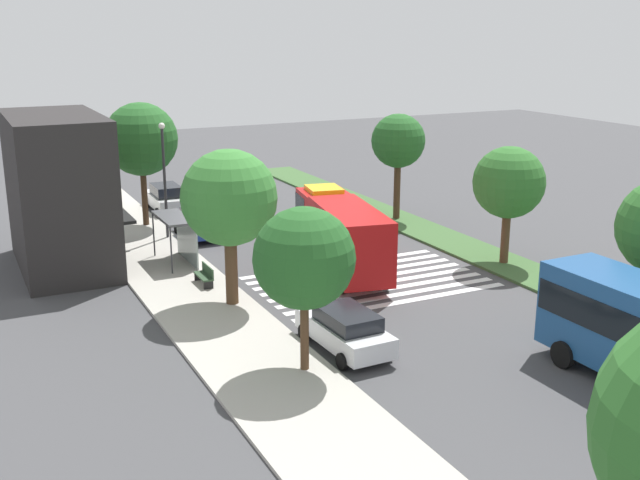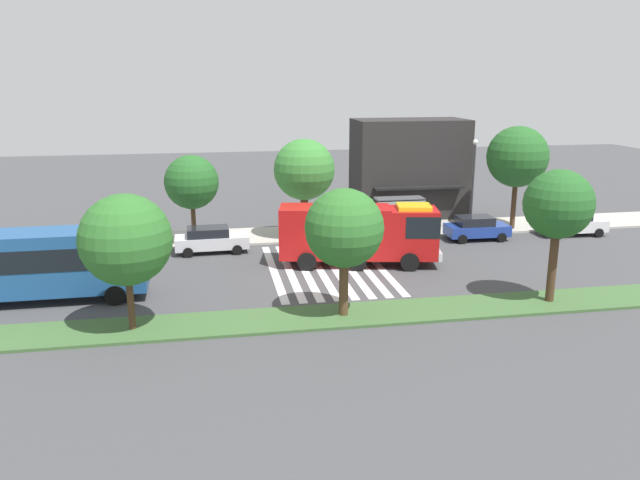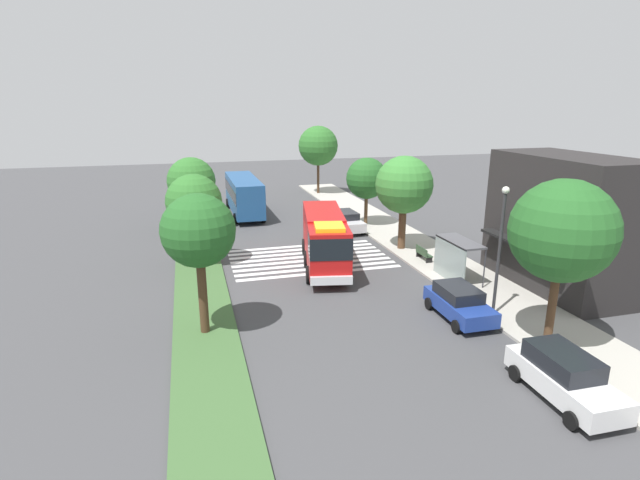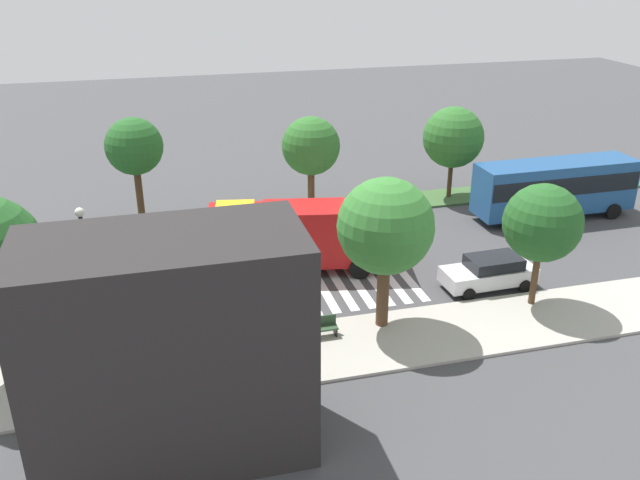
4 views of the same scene
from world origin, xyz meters
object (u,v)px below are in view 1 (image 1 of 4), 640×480
bus_stop_shelter (180,229)px  street_lamp (164,171)px  sidewalk_tree_far_east (141,139)px  median_tree_west (509,183)px  parked_car_mid (199,223)px  median_tree_center (398,142)px  sidewalk_tree_west (304,259)px  parked_car_west (345,329)px  bench_near_shelter (205,275)px  sidewalk_tree_center (229,199)px  parked_car_east (166,198)px  fire_truck (339,231)px

bus_stop_shelter → street_lamp: 5.55m
sidewalk_tree_far_east → median_tree_west: (-15.98, -14.72, -1.09)m
parked_car_mid → median_tree_center: size_ratio=0.65×
sidewalk_tree_west → median_tree_west: (7.10, -14.72, 0.07)m
sidewalk_tree_west → parked_car_west: bearing=-63.7°
bench_near_shelter → sidewalk_tree_center: sidewalk_tree_center is taller
sidewalk_tree_far_east → median_tree_center: 15.69m
sidewalk_tree_far_east → parked_car_mid: bearing=-150.0°
parked_car_east → bench_near_shelter: (-15.99, 2.48, -0.34)m
bus_stop_shelter → fire_truck: bearing=-122.8°
parked_car_west → sidewalk_tree_far_east: size_ratio=0.63×
sidewalk_tree_west → median_tree_west: size_ratio=0.98×
bench_near_shelter → sidewalk_tree_west: 11.14m
parked_car_west → bus_stop_shelter: bearing=8.6°
parked_car_east → sidewalk_tree_center: (-18.97, 2.20, 3.93)m
sidewalk_tree_west → median_tree_west: bearing=-64.2°
parked_car_west → parked_car_mid: 18.19m
street_lamp → sidewalk_tree_west: size_ratio=1.12×
sidewalk_tree_far_east → median_tree_center: size_ratio=1.13×
street_lamp → parked_car_east: bearing=-14.6°
sidewalk_tree_far_east → parked_car_east: bearing=-32.7°
parked_car_east → sidewalk_tree_far_east: (-3.42, 2.20, 4.47)m
parked_car_east → sidewalk_tree_west: (-26.51, 2.20, 3.31)m
sidewalk_tree_center → sidewalk_tree_far_east: bearing=-0.0°
parked_car_east → street_lamp: 7.76m
sidewalk_tree_far_east → median_tree_west: sidewalk_tree_far_east is taller
fire_truck → parked_car_west: size_ratio=2.08×
bench_near_shelter → sidewalk_tree_west: bearing=-178.5°
parked_car_east → sidewalk_tree_west: sidewalk_tree_west is taller
parked_car_east → sidewalk_tree_west: 26.81m
parked_car_mid → sidewalk_tree_west: sidewalk_tree_west is taller
parked_car_west → street_lamp: size_ratio=0.71×
bus_stop_shelter → sidewalk_tree_far_east: sidewalk_tree_far_east is taller
parked_car_east → sidewalk_tree_west: size_ratio=0.79×
parked_car_east → bus_stop_shelter: bus_stop_shelter is taller
parked_car_west → bench_near_shelter: bearing=13.0°
parked_car_mid → sidewalk_tree_far_east: 6.32m
bus_stop_shelter → median_tree_center: size_ratio=0.53×
street_lamp → sidewalk_tree_far_east: bearing=6.6°
parked_car_mid → street_lamp: (0.34, 1.80, 3.16)m
fire_truck → sidewalk_tree_center: 7.64m
median_tree_west → median_tree_center: size_ratio=0.91×
fire_truck → sidewalk_tree_center: bearing=122.0°
bench_near_shelter → sidewalk_tree_center: bearing=-174.6°
fire_truck → parked_car_east: bearing=26.2°
street_lamp → sidewalk_tree_center: bearing=178.1°
street_lamp → fire_truck: bearing=-146.8°
bus_stop_shelter → median_tree_center: (3.16, -14.97, 3.15)m
street_lamp → median_tree_west: 19.02m
parked_car_mid → sidewalk_tree_far_east: sidewalk_tree_far_east is taller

